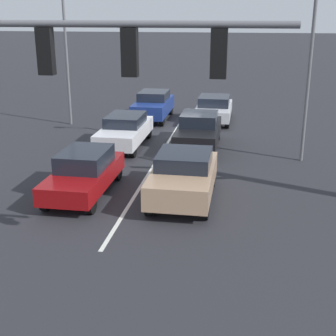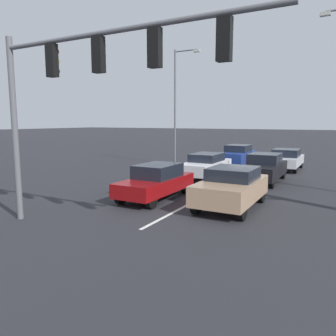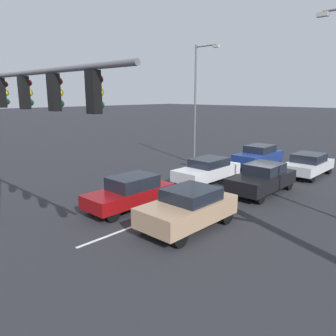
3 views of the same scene
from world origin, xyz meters
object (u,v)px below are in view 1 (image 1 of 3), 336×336
object	(u,v)px
car_maroon_midlane_front	(84,172)
car_tan_leftlane_front	(184,175)
car_black_leftlane_second	(199,131)
car_silver_leftlane_third	(214,108)
street_lamp_left_shoulder	(306,41)
traffic_signal_gantry	(23,77)
street_lamp_right_shoulder	(69,32)
car_navy_midlane_third	(153,105)
car_white_midlane_second	(125,130)

from	to	relation	value
car_maroon_midlane_front	car_tan_leftlane_front	bearing A→B (deg)	-179.40
car_black_leftlane_second	car_silver_leftlane_third	bearing A→B (deg)	-93.21
car_black_leftlane_second	car_silver_leftlane_third	xyz separation A→B (m)	(-0.31, -5.45, -0.04)
car_tan_leftlane_front	car_black_leftlane_second	xyz separation A→B (m)	(0.14, -6.19, -0.03)
car_silver_leftlane_third	street_lamp_left_shoulder	bearing A→B (deg)	120.32
car_black_leftlane_second	car_silver_leftlane_third	distance (m)	5.46
car_tan_leftlane_front	traffic_signal_gantry	distance (m)	6.79
street_lamp_right_shoulder	car_black_leftlane_second	bearing A→B (deg)	153.78
car_navy_midlane_third	car_silver_leftlane_third	xyz separation A→B (m)	(-3.45, -0.00, -0.08)
car_black_leftlane_second	car_silver_leftlane_third	world-z (taller)	car_black_leftlane_second
car_tan_leftlane_front	car_white_midlane_second	xyz separation A→B (m)	(3.48, -5.93, -0.06)
car_silver_leftlane_third	street_lamp_left_shoulder	size ratio (longest dim) A/B	0.50
street_lamp_right_shoulder	car_navy_midlane_third	bearing A→B (deg)	-154.72
car_black_leftlane_second	traffic_signal_gantry	size ratio (longest dim) A/B	0.50
car_maroon_midlane_front	traffic_signal_gantry	world-z (taller)	traffic_signal_gantry
car_tan_leftlane_front	car_white_midlane_second	bearing A→B (deg)	-59.55
car_maroon_midlane_front	street_lamp_left_shoulder	size ratio (longest dim) A/B	0.50
car_navy_midlane_third	traffic_signal_gantry	bearing A→B (deg)	91.60
street_lamp_right_shoulder	car_tan_leftlane_front	bearing A→B (deg)	126.97
car_navy_midlane_third	street_lamp_left_shoulder	size ratio (longest dim) A/B	0.50
car_white_midlane_second	car_navy_midlane_third	xyz separation A→B (m)	(-0.20, -5.71, 0.08)
traffic_signal_gantry	street_lamp_left_shoulder	xyz separation A→B (m)	(-6.89, -9.87, 0.24)
street_lamp_left_shoulder	car_tan_leftlane_front	bearing A→B (deg)	50.72
car_white_midlane_second	car_navy_midlane_third	distance (m)	5.72
car_maroon_midlane_front	car_navy_midlane_third	size ratio (longest dim) A/B	1.01
car_black_leftlane_second	car_maroon_midlane_front	bearing A→B (deg)	62.61
car_navy_midlane_third	street_lamp_right_shoulder	world-z (taller)	street_lamp_right_shoulder
car_silver_leftlane_third	street_lamp_right_shoulder	world-z (taller)	street_lamp_right_shoulder
car_tan_leftlane_front	car_white_midlane_second	size ratio (longest dim) A/B	0.91
traffic_signal_gantry	street_lamp_right_shoulder	xyz separation A→B (m)	(4.51, -14.63, 0.28)
street_lamp_right_shoulder	street_lamp_left_shoulder	xyz separation A→B (m)	(-11.39, 4.76, -0.04)
car_white_midlane_second	car_silver_leftlane_third	world-z (taller)	car_white_midlane_second
car_tan_leftlane_front	street_lamp_left_shoulder	xyz separation A→B (m)	(-4.07, -4.97, 4.00)
car_tan_leftlane_front	car_black_leftlane_second	bearing A→B (deg)	-88.74
car_black_leftlane_second	street_lamp_left_shoulder	world-z (taller)	street_lamp_left_shoulder
traffic_signal_gantry	street_lamp_left_shoulder	distance (m)	12.04
traffic_signal_gantry	street_lamp_right_shoulder	world-z (taller)	street_lamp_right_shoulder
car_tan_leftlane_front	street_lamp_left_shoulder	size ratio (longest dim) A/B	0.48
car_white_midlane_second	car_black_leftlane_second	xyz separation A→B (m)	(-3.35, -0.26, 0.03)
car_silver_leftlane_third	car_white_midlane_second	bearing A→B (deg)	57.41
car_maroon_midlane_front	car_tan_leftlane_front	size ratio (longest dim) A/B	1.05
car_navy_midlane_third	car_silver_leftlane_third	world-z (taller)	car_navy_midlane_third
car_black_leftlane_second	car_tan_leftlane_front	bearing A→B (deg)	91.26
car_maroon_midlane_front	car_silver_leftlane_third	world-z (taller)	car_maroon_midlane_front
car_tan_leftlane_front	car_black_leftlane_second	world-z (taller)	car_black_leftlane_second
car_tan_leftlane_front	car_maroon_midlane_front	bearing A→B (deg)	0.60
car_silver_leftlane_third	car_navy_midlane_third	bearing A→B (deg)	0.01
car_tan_leftlane_front	traffic_signal_gantry	xyz separation A→B (m)	(2.82, 4.90, 3.76)
car_white_midlane_second	street_lamp_right_shoulder	size ratio (longest dim) A/B	0.52
car_navy_midlane_third	street_lamp_left_shoulder	world-z (taller)	street_lamp_left_shoulder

